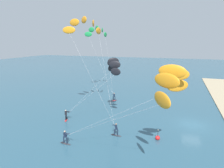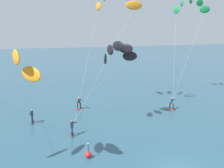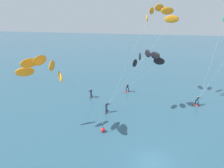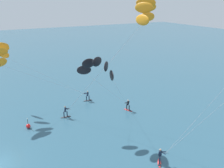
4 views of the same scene
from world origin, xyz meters
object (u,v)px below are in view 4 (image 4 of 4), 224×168
(kitesurfer_downwind, at_px, (5,54))
(marker_buoy, at_px, (28,126))
(kitesurfer_nearshore, at_px, (142,15))
(kitesurfer_far_out, at_px, (99,69))

(kitesurfer_downwind, relative_size, marker_buoy, 9.99)
(kitesurfer_downwind, bearing_deg, kitesurfer_nearshore, 46.96)
(kitesurfer_downwind, xyz_separation_m, marker_buoy, (6.67, 1.05, -8.12))
(kitesurfer_nearshore, relative_size, kitesurfer_far_out, 1.66)
(kitesurfer_nearshore, distance_m, marker_buoy, 19.55)
(kitesurfer_nearshore, relative_size, kitesurfer_downwind, 1.14)
(kitesurfer_far_out, height_order, kitesurfer_downwind, kitesurfer_downwind)
(kitesurfer_nearshore, relative_size, marker_buoy, 11.41)
(kitesurfer_downwind, distance_m, marker_buoy, 10.56)
(kitesurfer_nearshore, bearing_deg, kitesurfer_downwind, -133.04)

